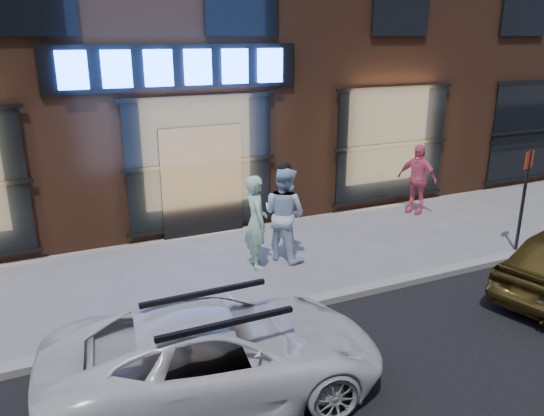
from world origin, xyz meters
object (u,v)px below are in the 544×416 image
Objects in this scene: white_suv at (217,353)px; man_cap at (284,214)px; sign_post at (524,191)px; man_bowtie at (256,222)px; passerby at (417,179)px.

man_cap is at bearing -29.29° from white_suv.
sign_post is at bearing -68.19° from white_suv.
man_cap is 0.89× the size of sign_post.
man_cap is at bearing 142.69° from sign_post.
white_suv is (-2.56, -3.41, -0.36)m from man_cap.
sign_post is at bearing -99.71° from man_bowtie.
passerby is at bearing 78.37° from sign_post.
white_suv is (-1.92, -3.29, -0.33)m from man_bowtie.
man_bowtie reaches higher than white_suv.
man_bowtie is at bearing 146.22° from sign_post.
passerby is at bearing -67.96° from man_bowtie.
man_cap reaches higher than white_suv.
man_cap reaches higher than passerby.
passerby reaches higher than white_suv.
man_cap is at bearing -99.49° from passerby.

